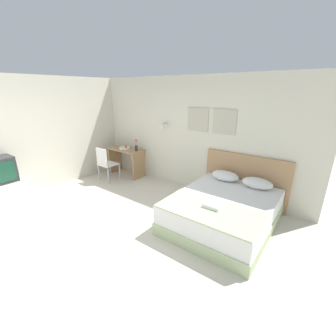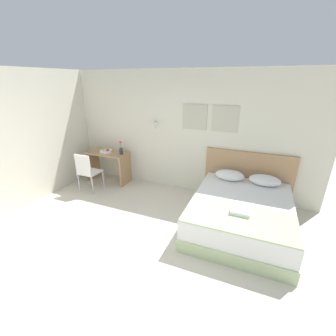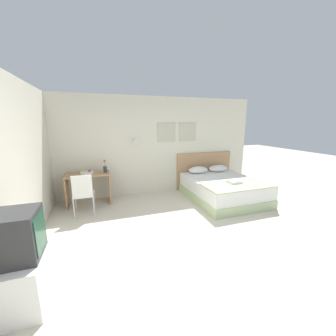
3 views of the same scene
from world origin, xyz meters
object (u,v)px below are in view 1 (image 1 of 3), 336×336
object	(u,v)px
pillow_left	(225,176)
television	(1,170)
desk	(126,157)
throw_blanket	(209,210)
fruit_bowl	(125,148)
headboard	(244,180)
tv_stand	(7,194)
flower_vase	(136,147)
desk_chair	(105,162)
bed	(223,211)
pillow_right	(257,183)
folded_towel_near_foot	(214,205)

from	to	relation	value
pillow_left	television	world-z (taller)	television
pillow_left	desk	bearing A→B (deg)	-179.65
throw_blanket	television	world-z (taller)	television
throw_blanket	fruit_bowl	distance (m)	3.56
headboard	television	distance (m)	4.96
tv_stand	throw_blanket	bearing A→B (deg)	21.12
fruit_bowl	throw_blanket	bearing A→B (deg)	-21.64
desk	flower_vase	xyz separation A→B (m)	(0.41, 0.01, 0.35)
throw_blanket	desk	world-z (taller)	desk
pillow_left	flower_vase	size ratio (longest dim) A/B	1.82
throw_blanket	desk_chair	size ratio (longest dim) A/B	1.73
throw_blanket	fruit_bowl	size ratio (longest dim) A/B	5.33
bed	tv_stand	xyz separation A→B (m)	(-3.86, -2.08, 0.02)
pillow_left	tv_stand	size ratio (longest dim) A/B	0.83
fruit_bowl	desk_chair	bearing A→B (deg)	-96.46
pillow_left	tv_stand	xyz separation A→B (m)	(-3.53, -2.85, -0.35)
bed	pillow_right	size ratio (longest dim) A/B	3.51
headboard	desk	distance (m)	3.30
bed	desk_chair	bearing A→B (deg)	178.64
tv_stand	television	distance (m)	0.54
pillow_right	folded_towel_near_foot	distance (m)	1.26
headboard	pillow_right	distance (m)	0.43
bed	television	xyz separation A→B (m)	(-3.85, -2.08, 0.56)
desk	television	size ratio (longest dim) A/B	1.98
throw_blanket	flower_vase	distance (m)	3.20
flower_vase	desk	bearing A→B (deg)	-179.23
desk_chair	pillow_left	bearing A→B (deg)	12.85
bed	desk	xyz separation A→B (m)	(-3.29, 0.76, 0.25)
bed	headboard	size ratio (longest dim) A/B	1.15
bed	desk_chair	xyz separation A→B (m)	(-3.37, 0.08, 0.27)
desk	television	distance (m)	2.90
headboard	throw_blanket	size ratio (longest dim) A/B	1.11
throw_blanket	folded_towel_near_foot	bearing A→B (deg)	86.62
pillow_left	pillow_right	xyz separation A→B (m)	(0.66, 0.00, 0.00)
throw_blanket	television	distance (m)	4.14
headboard	desk_chair	bearing A→B (deg)	-164.11
fruit_bowl	pillow_left	bearing A→B (deg)	1.00
folded_towel_near_foot	desk_chair	size ratio (longest dim) A/B	0.31
pillow_right	fruit_bowl	size ratio (longest dim) A/B	1.93
flower_vase	television	world-z (taller)	same
pillow_right	tv_stand	size ratio (longest dim) A/B	0.83
throw_blanket	pillow_right	bearing A→B (deg)	76.44
desk_chair	bed	bearing A→B (deg)	-1.36
bed	desk_chair	size ratio (longest dim) A/B	2.20
throw_blanket	television	bearing A→B (deg)	-158.87
desk	pillow_right	bearing A→B (deg)	0.28
desk	desk_chair	bearing A→B (deg)	-96.85
flower_vase	bed	bearing A→B (deg)	-14.82
throw_blanket	pillow_left	bearing A→B (deg)	103.56
desk_chair	television	size ratio (longest dim) A/B	1.78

